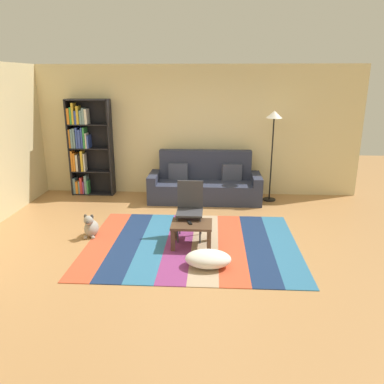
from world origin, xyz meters
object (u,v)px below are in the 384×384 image
bookshelf (85,147)px  tv_remote (190,223)px  pouf (208,259)px  folding_chair (190,205)px  coffee_table (192,228)px  dog (91,227)px  standing_lamp (274,126)px  couch (205,184)px

bookshelf → tv_remote: (2.37, -2.56, -0.64)m
bookshelf → pouf: size_ratio=3.28×
bookshelf → folding_chair: bearing=-43.3°
coffee_table → dog: 1.64m
coffee_table → standing_lamp: standing_lamp is taller
tv_remote → couch: bearing=66.5°
standing_lamp → coffee_table: bearing=-122.4°
standing_lamp → tv_remote: (-1.50, -2.33, -1.14)m
couch → standing_lamp: size_ratio=1.24×
couch → bookshelf: 2.65m
bookshelf → coffee_table: bearing=-46.8°
pouf → folding_chair: bearing=107.0°
dog → standing_lamp: standing_lamp is taller
coffee_table → pouf: 0.73m
pouf → standing_lamp: (1.22, 2.98, 1.39)m
couch → tv_remote: couch is taller
standing_lamp → tv_remote: standing_lamp is taller
bookshelf → standing_lamp: (3.88, -0.23, 0.50)m
standing_lamp → couch: bearing=-177.9°
pouf → standing_lamp: bearing=67.8°
dog → pouf: bearing=-26.2°
bookshelf → pouf: (2.66, -3.22, -0.90)m
couch → dog: 2.68m
pouf → coffee_table: bearing=111.4°
couch → folding_chair: couch is taller
couch → bookshelf: (-2.54, 0.28, 0.68)m
bookshelf → pouf: 4.27m
tv_remote → bookshelf: bearing=113.6°
pouf → dog: 2.09m
couch → folding_chair: bearing=-95.5°
folding_chair → dog: bearing=-129.9°
coffee_table → pouf: coffee_table is taller
pouf → tv_remote: size_ratio=4.10×
couch → tv_remote: (-0.17, -2.28, 0.04)m
dog → standing_lamp: 3.96m
pouf → folding_chair: (-0.30, 1.00, 0.41)m
standing_lamp → tv_remote: bearing=-122.9°
couch → dog: size_ratio=5.69×
coffee_table → pouf: bearing=-68.6°
dog → coffee_table: bearing=-9.3°
standing_lamp → folding_chair: (-1.52, -1.99, -0.98)m
coffee_table → standing_lamp: bearing=57.6°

